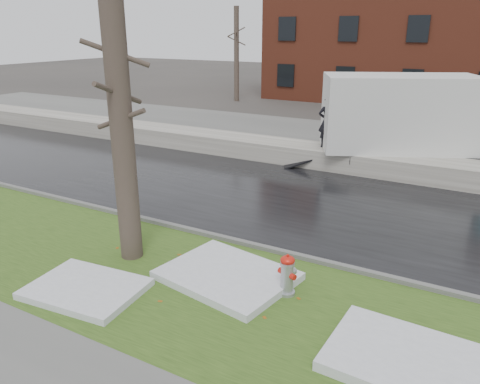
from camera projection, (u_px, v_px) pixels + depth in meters
The scene contains 16 objects.
ground at pixel (219, 262), 10.63m from camera, with size 120.00×120.00×0.00m, color #47423D.
verge at pixel (187, 286), 9.59m from camera, with size 60.00×4.50×0.04m, color #2D4617.
road at pixel (296, 201), 14.33m from camera, with size 60.00×7.00×0.03m, color black.
parking_lot at pixel (368, 144), 21.34m from camera, with size 60.00×9.00×0.03m, color slate.
curb at pixel (240, 243), 11.43m from camera, with size 60.00×0.15×0.14m, color slate.
snowbank at pixel (339, 158), 17.68m from camera, with size 60.00×1.60×0.75m, color beige.
brick_building at pixel (466, 29), 32.79m from camera, with size 26.00×12.00×10.00m, color brown.
bg_tree_left at pixel (236, 54), 33.18m from camera, with size 1.40×1.62×6.50m.
bg_tree_center at pixel (336, 53), 33.72m from camera, with size 1.40×1.62×6.50m.
fire_hydrant at pixel (287, 273), 9.15m from camera, with size 0.43×0.40×0.87m.
tree at pixel (121, 122), 9.83m from camera, with size 1.29×1.53×6.20m.
box_truck at pixel (428, 121), 17.17m from camera, with size 10.09×5.90×3.46m.
worker at pixel (328, 122), 17.49m from camera, with size 0.70×0.46×1.93m, color black.
snow_patch_near at pixel (227, 275), 9.82m from camera, with size 2.60×2.00×0.16m, color silver.
snow_patch_far at pixel (86, 289), 9.34m from camera, with size 2.20×1.60×0.14m, color silver.
snow_patch_side at pixel (420, 364), 7.21m from camera, with size 2.80×1.80×0.18m, color silver.
Camera 1 is at (5.04, -8.07, 5.03)m, focal length 35.00 mm.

